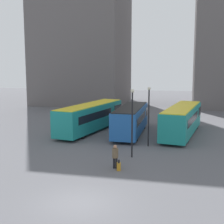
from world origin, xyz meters
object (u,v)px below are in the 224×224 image
Objects in this scene: suitcase at (119,166)px; lamp_post_1 at (132,117)px; bus_0 at (91,116)px; lamp_post_0 at (149,111)px; traveler at (115,154)px; bus_1 at (131,119)px; bus_2 at (182,119)px.

lamp_post_1 is (0.34, 3.30, 2.89)m from suitcase.
lamp_post_0 reaches higher than bus_0.
bus_1 is at bearing -7.45° from traveler.
lamp_post_1 is (1.58, -8.57, 1.59)m from bus_1.
traveler is 3.70m from lamp_post_1.
suitcase is 0.15× the size of lamp_post_0.
bus_0 is 1.22× the size of bus_1.
bus_1 is 5.35m from bus_2.
suitcase is at bearing 171.05° from bus_2.
traveler is 0.32× the size of lamp_post_0.
suitcase is (0.34, -0.39, -0.72)m from traveler.
lamp_post_0 reaches higher than traveler.
bus_2 is at bearing -77.90° from bus_0.
lamp_post_0 is (2.41, -4.79, 1.56)m from bus_1.
bus_1 is 1.88× the size of lamp_post_1.
bus_1 is 12.76× the size of suitcase.
suitcase is at bearing -95.79° from lamp_post_1.
traveler is 2.13× the size of suitcase.
bus_0 is at bearing 81.40° from bus_1.
bus_2 is 2.23× the size of lamp_post_0.
bus_0 is 2.31× the size of lamp_post_0.
lamp_post_1 is (-0.83, -3.78, 0.03)m from lamp_post_0.
suitcase is at bearing -99.32° from lamp_post_0.
suitcase is (-4.02, -12.86, -1.34)m from bus_2.
bus_1 is at bearing -87.71° from bus_0.
bus_1 reaches higher than suitcase.
suitcase is (5.79, -12.49, -1.36)m from bus_0.
bus_0 is 15.59× the size of suitcase.
bus_2 is 6.61m from lamp_post_0.
bus_0 is at bearing 12.32° from traveler.
bus_0 is at bearing 100.53° from bus_2.
suitcase is at bearing -174.94° from bus_1.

